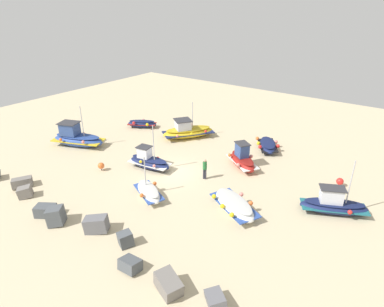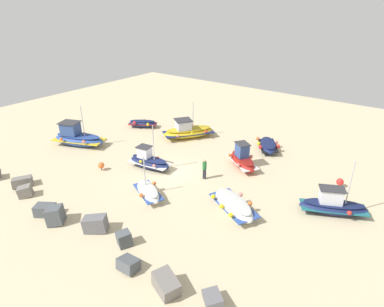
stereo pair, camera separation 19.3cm
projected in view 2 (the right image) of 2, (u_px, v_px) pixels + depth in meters
The scene contains 14 objects.
ground_plane at pixel (172, 172), 26.67m from camera, with size 58.60×58.60×0.00m, color beige.
fishing_boat_0 at pixel (188, 131), 33.27m from camera, with size 4.68×5.43×3.65m.
fishing_boat_1 at pixel (149, 161), 27.09m from camera, with size 3.85×1.85×3.85m.
fishing_boat_2 at pixel (333, 205), 21.34m from camera, with size 4.48×3.21×3.86m.
fishing_boat_3 at pixel (242, 160), 27.24m from camera, with size 3.68×3.15×2.10m.
fishing_boat_4 at pixel (233, 205), 21.56m from camera, with size 4.27×3.27×0.91m.
fishing_boat_5 at pixel (143, 124), 35.93m from camera, with size 3.25×2.53×0.89m.
fishing_boat_6 at pixel (77, 138), 31.35m from camera, with size 5.33×3.50×3.97m.
fishing_boat_7 at pixel (268, 146), 30.51m from camera, with size 3.09×3.64×0.93m.
fishing_boat_8 at pixel (148, 192), 23.15m from camera, with size 3.34×2.43×2.94m.
person_walking at pixel (204, 168), 25.29m from camera, with size 0.32×0.32×1.67m.
breakwater_rocks at pixel (78, 223), 19.96m from camera, with size 21.43×2.69×1.30m.
mooring_buoy_0 at pixel (340, 182), 24.40m from camera, with size 0.53×0.53×0.68m.
mooring_buoy_1 at pixel (101, 165), 26.82m from camera, with size 0.52×0.52×0.70m.
Camera 2 is at (-15.40, 17.89, 12.61)m, focal length 30.90 mm.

